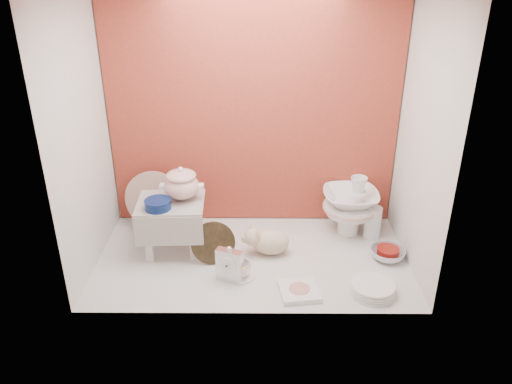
# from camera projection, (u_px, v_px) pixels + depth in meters

# --- Properties ---
(ground) EXTENTS (1.80, 1.80, 0.00)m
(ground) POSITION_uv_depth(u_px,v_px,m) (253.00, 258.00, 2.98)
(ground) COLOR silver
(ground) RESTS_ON ground
(niche_shell) EXTENTS (1.86, 1.03, 1.53)m
(niche_shell) POSITION_uv_depth(u_px,v_px,m) (252.00, 94.00, 2.74)
(niche_shell) COLOR #A9372A
(niche_shell) RESTS_ON ground
(step_stool) EXTENTS (0.40, 0.35, 0.32)m
(step_stool) POSITION_uv_depth(u_px,v_px,m) (173.00, 226.00, 2.99)
(step_stool) COLOR silver
(step_stool) RESTS_ON ground
(soup_tureen) EXTENTS (0.30, 0.30, 0.20)m
(soup_tureen) POSITION_uv_depth(u_px,v_px,m) (182.00, 183.00, 2.91)
(soup_tureen) COLOR white
(soup_tureen) RESTS_ON step_stool
(cobalt_bowl) EXTENTS (0.16, 0.16, 0.05)m
(cobalt_bowl) POSITION_uv_depth(u_px,v_px,m) (158.00, 204.00, 2.83)
(cobalt_bowl) COLOR #0A1E51
(cobalt_bowl) RESTS_ON step_stool
(floral_platter) EXTENTS (0.39, 0.12, 0.38)m
(floral_platter) POSITION_uv_depth(u_px,v_px,m) (154.00, 200.00, 3.23)
(floral_platter) COLOR silver
(floral_platter) RESTS_ON ground
(blue_white_vase) EXTENTS (0.32, 0.32, 0.26)m
(blue_white_vase) POSITION_uv_depth(u_px,v_px,m) (153.00, 210.00, 3.24)
(blue_white_vase) COLOR silver
(blue_white_vase) RESTS_ON ground
(lacquer_tray) EXTENTS (0.26, 0.12, 0.25)m
(lacquer_tray) POSITION_uv_depth(u_px,v_px,m) (213.00, 243.00, 2.89)
(lacquer_tray) COLOR black
(lacquer_tray) RESTS_ON ground
(mantel_clock) EXTENTS (0.15, 0.10, 0.21)m
(mantel_clock) POSITION_uv_depth(u_px,v_px,m) (229.00, 264.00, 2.73)
(mantel_clock) COLOR silver
(mantel_clock) RESTS_ON ground
(plush_pig) EXTENTS (0.32, 0.26, 0.17)m
(plush_pig) POSITION_uv_depth(u_px,v_px,m) (271.00, 242.00, 2.99)
(plush_pig) COLOR #C8AE8D
(plush_pig) RESTS_ON ground
(teacup_saucer) EXTENTS (0.18, 0.18, 0.01)m
(teacup_saucer) POSITION_uv_depth(u_px,v_px,m) (241.00, 276.00, 2.80)
(teacup_saucer) COLOR white
(teacup_saucer) RESTS_ON ground
(gold_rim_teacup) EXTENTS (0.13, 0.13, 0.09)m
(gold_rim_teacup) POSITION_uv_depth(u_px,v_px,m) (241.00, 269.00, 2.78)
(gold_rim_teacup) COLOR white
(gold_rim_teacup) RESTS_ON teacup_saucer
(lattice_dish) EXTENTS (0.23, 0.23, 0.03)m
(lattice_dish) POSITION_uv_depth(u_px,v_px,m) (299.00, 291.00, 2.67)
(lattice_dish) COLOR white
(lattice_dish) RESTS_ON ground
(dinner_plate_stack) EXTENTS (0.25, 0.25, 0.06)m
(dinner_plate_stack) POSITION_uv_depth(u_px,v_px,m) (373.00, 288.00, 2.66)
(dinner_plate_stack) COLOR white
(dinner_plate_stack) RESTS_ON ground
(crystal_bowl) EXTENTS (0.25, 0.25, 0.06)m
(crystal_bowl) POSITION_uv_depth(u_px,v_px,m) (388.00, 254.00, 2.96)
(crystal_bowl) COLOR silver
(crystal_bowl) RESTS_ON ground
(clear_glass_vase) EXTENTS (0.11, 0.11, 0.21)m
(clear_glass_vase) POSITION_uv_depth(u_px,v_px,m) (373.00, 223.00, 3.15)
(clear_glass_vase) COLOR silver
(clear_glass_vase) RESTS_ON ground
(porcelain_tower) EXTENTS (0.44, 0.44, 0.39)m
(porcelain_tower) POSITION_uv_depth(u_px,v_px,m) (350.00, 205.00, 3.16)
(porcelain_tower) COLOR white
(porcelain_tower) RESTS_ON ground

